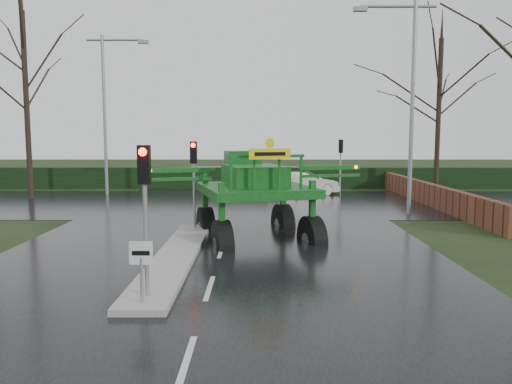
{
  "coord_description": "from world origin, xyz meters",
  "views": [
    {
      "loc": [
        1.17,
        -11.87,
        3.71
      ],
      "look_at": [
        1.13,
        3.49,
        2.0
      ],
      "focal_mm": 35.0,
      "sensor_mm": 36.0,
      "label": 1
    }
  ],
  "objects_px": {
    "keep_left_sign": "(141,262)",
    "white_sedan": "(304,196)",
    "traffic_signal_mid": "(194,166)",
    "street_light_left_far": "(109,100)",
    "street_light_right": "(406,88)",
    "traffic_signal_near": "(145,188)",
    "traffic_signal_far": "(341,154)",
    "crop_sprayer": "(220,183)"
  },
  "relations": [
    {
      "from": "street_light_right",
      "to": "white_sedan",
      "type": "xyz_separation_m",
      "value": [
        -4.04,
        7.48,
        -5.99
      ]
    },
    {
      "from": "keep_left_sign",
      "to": "traffic_signal_mid",
      "type": "height_order",
      "value": "traffic_signal_mid"
    },
    {
      "from": "street_light_right",
      "to": "street_light_left_far",
      "type": "relative_size",
      "value": 1.0
    },
    {
      "from": "traffic_signal_far",
      "to": "traffic_signal_near",
      "type": "bearing_deg",
      "value": 69.64
    },
    {
      "from": "crop_sprayer",
      "to": "traffic_signal_mid",
      "type": "bearing_deg",
      "value": 99.9
    },
    {
      "from": "keep_left_sign",
      "to": "street_light_left_far",
      "type": "bearing_deg",
      "value": 107.78
    },
    {
      "from": "keep_left_sign",
      "to": "white_sedan",
      "type": "height_order",
      "value": "keep_left_sign"
    },
    {
      "from": "traffic_signal_far",
      "to": "street_light_right",
      "type": "distance_m",
      "value": 8.86
    },
    {
      "from": "street_light_right",
      "to": "street_light_left_far",
      "type": "distance_m",
      "value": 18.24
    },
    {
      "from": "keep_left_sign",
      "to": "traffic_signal_near",
      "type": "height_order",
      "value": "traffic_signal_near"
    },
    {
      "from": "street_light_right",
      "to": "white_sedan",
      "type": "height_order",
      "value": "street_light_right"
    },
    {
      "from": "street_light_left_far",
      "to": "white_sedan",
      "type": "xyz_separation_m",
      "value": [
        12.34,
        -0.52,
        -5.99
      ]
    },
    {
      "from": "traffic_signal_mid",
      "to": "keep_left_sign",
      "type": "bearing_deg",
      "value": -90.0
    },
    {
      "from": "keep_left_sign",
      "to": "white_sedan",
      "type": "relative_size",
      "value": 0.31
    },
    {
      "from": "street_light_left_far",
      "to": "street_light_right",
      "type": "bearing_deg",
      "value": -26.02
    },
    {
      "from": "traffic_signal_near",
      "to": "street_light_left_far",
      "type": "distance_m",
      "value": 22.37
    },
    {
      "from": "keep_left_sign",
      "to": "traffic_signal_near",
      "type": "xyz_separation_m",
      "value": [
        0.0,
        0.49,
        1.53
      ]
    },
    {
      "from": "street_light_left_far",
      "to": "crop_sprayer",
      "type": "xyz_separation_m",
      "value": [
        8.11,
        -15.07,
        -3.83
      ]
    },
    {
      "from": "traffic_signal_near",
      "to": "street_light_right",
      "type": "relative_size",
      "value": 0.35
    },
    {
      "from": "keep_left_sign",
      "to": "street_light_left_far",
      "type": "height_order",
      "value": "street_light_left_far"
    },
    {
      "from": "traffic_signal_far",
      "to": "street_light_left_far",
      "type": "xyz_separation_m",
      "value": [
        -14.69,
        -0.01,
        3.4
      ]
    },
    {
      "from": "street_light_right",
      "to": "crop_sprayer",
      "type": "height_order",
      "value": "street_light_right"
    },
    {
      "from": "traffic_signal_far",
      "to": "street_light_left_far",
      "type": "height_order",
      "value": "street_light_left_far"
    },
    {
      "from": "traffic_signal_far",
      "to": "street_light_right",
      "type": "relative_size",
      "value": 0.35
    },
    {
      "from": "traffic_signal_mid",
      "to": "street_light_right",
      "type": "bearing_deg",
      "value": 25.4
    },
    {
      "from": "traffic_signal_mid",
      "to": "white_sedan",
      "type": "xyz_separation_m",
      "value": [
        5.45,
        11.99,
        -2.59
      ]
    },
    {
      "from": "traffic_signal_near",
      "to": "street_light_right",
      "type": "height_order",
      "value": "street_light_right"
    },
    {
      "from": "street_light_right",
      "to": "white_sedan",
      "type": "distance_m",
      "value": 10.4
    },
    {
      "from": "crop_sprayer",
      "to": "keep_left_sign",
      "type": "bearing_deg",
      "value": -116.3
    },
    {
      "from": "keep_left_sign",
      "to": "traffic_signal_mid",
      "type": "xyz_separation_m",
      "value": [
        0.0,
        8.99,
        1.53
      ]
    },
    {
      "from": "traffic_signal_near",
      "to": "traffic_signal_far",
      "type": "distance_m",
      "value": 22.42
    },
    {
      "from": "traffic_signal_far",
      "to": "street_light_right",
      "type": "height_order",
      "value": "street_light_right"
    },
    {
      "from": "traffic_signal_near",
      "to": "traffic_signal_mid",
      "type": "relative_size",
      "value": 1.0
    },
    {
      "from": "keep_left_sign",
      "to": "traffic_signal_far",
      "type": "distance_m",
      "value": 22.93
    },
    {
      "from": "street_light_right",
      "to": "street_light_left_far",
      "type": "bearing_deg",
      "value": 153.98
    },
    {
      "from": "street_light_left_far",
      "to": "keep_left_sign",
      "type": "bearing_deg",
      "value": -72.22
    },
    {
      "from": "keep_left_sign",
      "to": "traffic_signal_near",
      "type": "relative_size",
      "value": 0.38
    },
    {
      "from": "traffic_signal_mid",
      "to": "crop_sprayer",
      "type": "distance_m",
      "value": 2.87
    },
    {
      "from": "white_sedan",
      "to": "crop_sprayer",
      "type": "bearing_deg",
      "value": 139.83
    },
    {
      "from": "traffic_signal_mid",
      "to": "white_sedan",
      "type": "bearing_deg",
      "value": 65.56
    },
    {
      "from": "traffic_signal_mid",
      "to": "traffic_signal_far",
      "type": "xyz_separation_m",
      "value": [
        7.8,
        12.52,
        0.0
      ]
    },
    {
      "from": "street_light_right",
      "to": "traffic_signal_far",
      "type": "bearing_deg",
      "value": 101.95
    }
  ]
}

